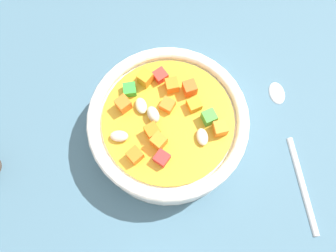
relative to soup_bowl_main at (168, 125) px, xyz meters
The scene contains 3 objects.
ground_plane 4.06cm from the soup_bowl_main, 169.47° to the right, with size 140.00×140.00×2.00cm, color #42667A.
soup_bowl_main is the anchor object (origin of this frame).
spoon 15.48cm from the soup_bowl_main, 135.88° to the right, with size 17.21×11.74×0.90cm.
Camera 1 is at (-9.77, 8.72, 42.36)cm, focal length 37.85 mm.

